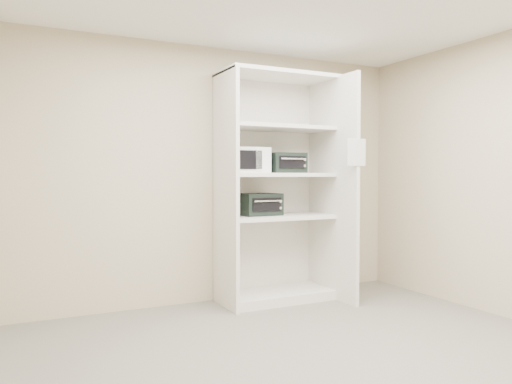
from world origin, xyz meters
name	(u,v)px	position (x,y,z in m)	size (l,w,h in m)	color
floor	(315,363)	(0.00, 0.00, 0.00)	(4.50, 4.00, 0.01)	#69635C
wall_back	(212,175)	(0.00, 2.00, 1.35)	(4.50, 0.02, 2.70)	#BFB28D
shelving_unit	(280,195)	(0.67, 1.70, 1.13)	(1.24, 0.92, 2.42)	silver
microwave	(245,160)	(0.28, 1.76, 1.50)	(0.44, 0.34, 0.27)	white
toaster_oven_upper	(286,163)	(0.71, 1.67, 1.48)	(0.37, 0.28, 0.21)	black
toaster_oven_lower	(259,204)	(0.43, 1.75, 1.04)	(0.42, 0.32, 0.23)	black
paper_sign	(357,152)	(1.19, 1.07, 1.58)	(0.21, 0.01, 0.27)	white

